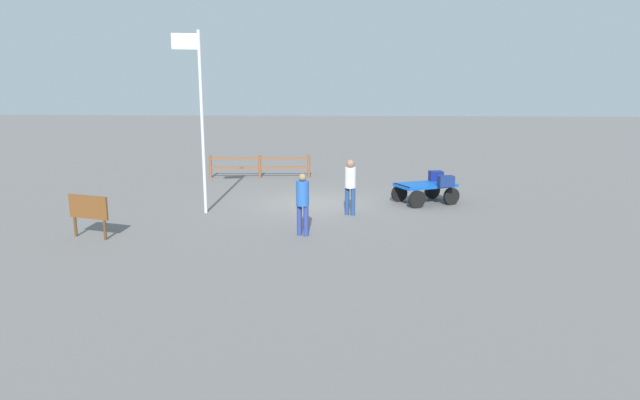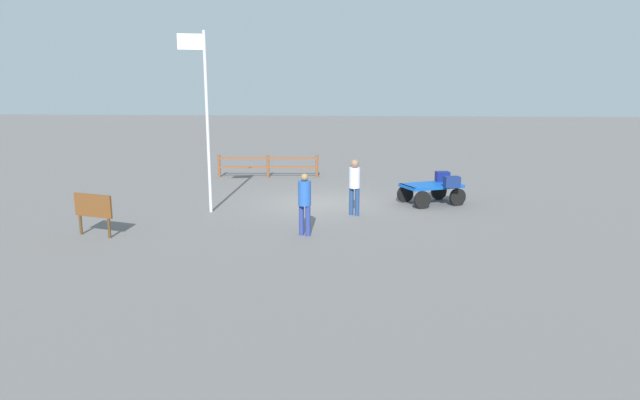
{
  "view_description": "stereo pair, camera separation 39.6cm",
  "coord_description": "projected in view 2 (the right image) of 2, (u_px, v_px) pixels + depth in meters",
  "views": [
    {
      "loc": [
        -1.29,
        18.67,
        3.94
      ],
      "look_at": [
        -0.55,
        6.0,
        1.34
      ],
      "focal_mm": 30.82,
      "sensor_mm": 36.0,
      "label": 1
    },
    {
      "loc": [
        -1.68,
        18.64,
        3.94
      ],
      "look_at": [
        -0.55,
        6.0,
        1.34
      ],
      "focal_mm": 30.82,
      "sensor_mm": 36.0,
      "label": 2
    }
  ],
  "objects": [
    {
      "name": "signboard",
      "position": [
        93.0,
        208.0,
        14.69
      ],
      "size": [
        1.2,
        0.42,
        1.15
      ],
      "color": "#4C3319",
      "rests_on": "ground"
    },
    {
      "name": "worker_trailing",
      "position": [
        305.0,
        200.0,
        14.71
      ],
      "size": [
        0.46,
        0.46,
        1.7
      ],
      "color": "navy",
      "rests_on": "ground"
    },
    {
      "name": "worker_lead",
      "position": [
        355.0,
        183.0,
        17.08
      ],
      "size": [
        0.45,
        0.45,
        1.76
      ],
      "color": "navy",
      "rests_on": "ground"
    },
    {
      "name": "luggage_cart",
      "position": [
        431.0,
        190.0,
        18.85
      ],
      "size": [
        2.32,
        1.99,
        0.69
      ],
      "color": "#104DB2",
      "rests_on": "ground"
    },
    {
      "name": "wooden_fence",
      "position": [
        268.0,
        164.0,
        24.46
      ],
      "size": [
        4.47,
        0.46,
        1.0
      ],
      "color": "brown",
      "rests_on": "ground"
    },
    {
      "name": "suitcase_tan",
      "position": [
        442.0,
        176.0,
        19.35
      ],
      "size": [
        0.51,
        0.45,
        0.34
      ],
      "color": "navy",
      "rests_on": "luggage_cart"
    },
    {
      "name": "suitcase_navy",
      "position": [
        452.0,
        182.0,
        18.2
      ],
      "size": [
        0.56,
        0.43,
        0.36
      ],
      "color": "navy",
      "rests_on": "luggage_cart"
    },
    {
      "name": "flagpole",
      "position": [
        205.0,
        111.0,
        17.08
      ],
      "size": [
        0.86,
        0.22,
        5.64
      ],
      "color": "silver",
      "rests_on": "ground"
    },
    {
      "name": "ground_plane",
      "position": [
        320.0,
        203.0,
        19.12
      ],
      "size": [
        120.0,
        120.0,
        0.0
      ],
      "primitive_type": "plane",
      "color": "#63605F"
    }
  ]
}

